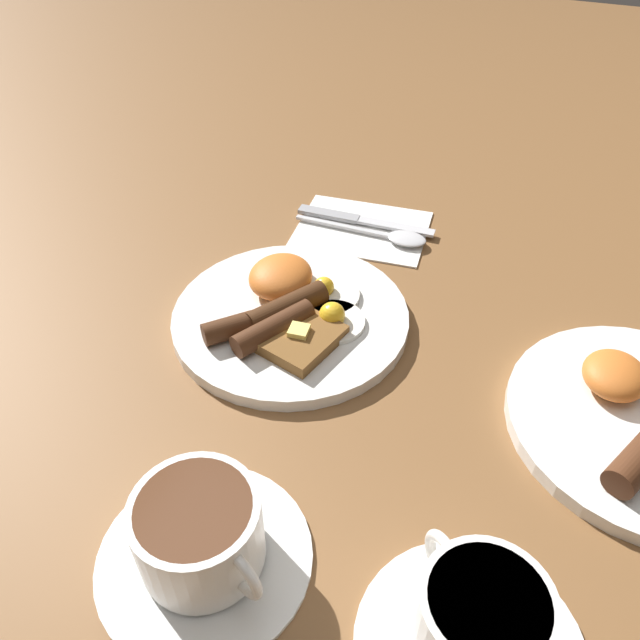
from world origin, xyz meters
name	(u,v)px	position (x,y,z in m)	size (l,w,h in m)	color
ground_plane	(291,323)	(0.00, 0.00, 0.00)	(3.00, 3.00, 0.00)	brown
breakfast_plate_near	(290,313)	(0.00, 0.00, 0.01)	(0.26, 0.26, 0.05)	white
teacup_near	(201,538)	(0.28, 0.05, 0.03)	(0.17, 0.17, 0.07)	white
teacup_far	(476,630)	(0.27, 0.26, 0.03)	(0.16, 0.16, 0.08)	white
napkin	(362,228)	(-0.21, 0.01, 0.00)	(0.13, 0.17, 0.01)	white
knife	(357,219)	(-0.22, 0.00, 0.01)	(0.02, 0.19, 0.01)	silver
spoon	(393,236)	(-0.20, 0.06, 0.01)	(0.04, 0.18, 0.01)	silver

